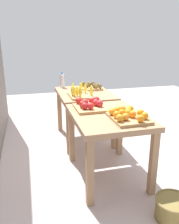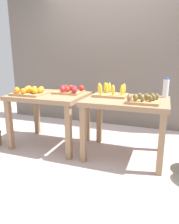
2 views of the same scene
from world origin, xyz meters
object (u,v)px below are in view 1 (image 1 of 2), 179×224
(kiwi_bin, at_px, (91,87))
(water_bottle, at_px, (62,80))
(watermelon_pile, at_px, (85,111))
(orange_bin, at_px, (128,115))
(banana_crate, at_px, (80,93))
(display_table_left, at_px, (108,124))
(apple_bin, at_px, (90,105))
(wicker_basket, at_px, (173,208))
(display_table_right, at_px, (84,99))

(kiwi_bin, relative_size, water_bottle, 1.42)
(kiwi_bin, height_order, watermelon_pile, kiwi_bin)
(water_bottle, bearing_deg, orange_bin, -167.01)
(orange_bin, distance_m, watermelon_pile, 2.34)
(watermelon_pile, bearing_deg, kiwi_bin, 174.33)
(banana_crate, bearing_deg, water_bottle, 12.04)
(banana_crate, bearing_deg, display_table_left, -171.83)
(apple_bin, xyz_separation_m, wicker_basket, (-1.10, -0.50, -0.71))
(display_table_left, xyz_separation_m, banana_crate, (0.87, 0.13, 0.16))
(kiwi_bin, relative_size, watermelon_pile, 0.57)
(water_bottle, distance_m, wicker_basket, 2.62)
(orange_bin, bearing_deg, wicker_basket, -161.41)
(apple_bin, relative_size, kiwi_bin, 1.13)
(apple_bin, bearing_deg, orange_bin, -148.81)
(orange_bin, bearing_deg, banana_crate, 13.60)
(apple_bin, xyz_separation_m, water_bottle, (1.32, 0.13, 0.08))
(display_table_right, relative_size, wicker_basket, 3.01)
(banana_crate, xyz_separation_m, watermelon_pile, (1.16, -0.36, -0.66))
(orange_bin, bearing_deg, display_table_left, 32.66)
(display_table_right, bearing_deg, display_table_left, 180.00)
(display_table_left, height_order, orange_bin, orange_bin)
(display_table_left, height_order, watermelon_pile, display_table_left)
(banana_crate, bearing_deg, apple_bin, 177.83)
(display_table_right, height_order, orange_bin, orange_bin)
(watermelon_pile, bearing_deg, display_table_right, 165.64)
(orange_bin, bearing_deg, water_bottle, 12.99)
(apple_bin, height_order, water_bottle, water_bottle)
(banana_crate, height_order, kiwi_bin, banana_crate)
(wicker_basket, bearing_deg, apple_bin, 24.32)
(orange_bin, xyz_separation_m, wicker_basket, (-0.63, -0.21, -0.71))
(apple_bin, bearing_deg, water_bottle, 5.48)
(display_table_right, relative_size, apple_bin, 2.53)
(display_table_left, height_order, wicker_basket, display_table_left)
(display_table_left, distance_m, display_table_right, 1.12)
(display_table_left, height_order, water_bottle, water_bottle)
(wicker_basket, bearing_deg, banana_crate, 15.46)
(display_table_left, distance_m, wicker_basket, 1.07)
(orange_bin, height_order, banana_crate, banana_crate)
(watermelon_pile, bearing_deg, water_bottle, 131.91)
(banana_crate, distance_m, wicker_basket, 1.92)
(orange_bin, height_order, watermelon_pile, orange_bin)
(orange_bin, height_order, wicker_basket, orange_bin)
(display_table_right, bearing_deg, water_bottle, 31.10)
(display_table_right, height_order, watermelon_pile, display_table_right)
(apple_bin, relative_size, banana_crate, 0.93)
(display_table_right, relative_size, watermelon_pile, 1.62)
(display_table_right, distance_m, apple_bin, 0.89)
(display_table_right, relative_size, orange_bin, 2.36)
(display_table_right, xyz_separation_m, banana_crate, (-0.25, 0.13, 0.16))
(orange_bin, bearing_deg, kiwi_bin, -0.99)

